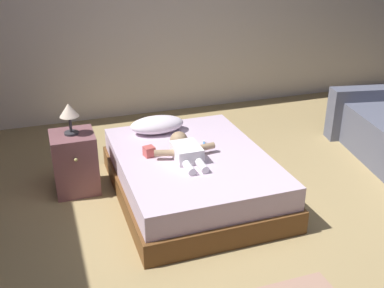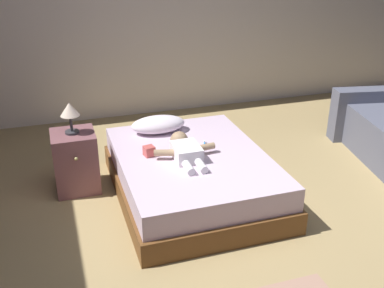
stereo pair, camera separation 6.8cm
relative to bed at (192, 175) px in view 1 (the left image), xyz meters
The scene contains 9 objects.
ground_plane 0.86m from the bed, 73.74° to the right, with size 8.00×8.00×0.00m, color tan.
wall_behind_bed 2.46m from the bed, 83.91° to the left, with size 8.00×0.12×2.54m, color beige.
bed is the anchor object (origin of this frame).
pillow 0.66m from the bed, 104.58° to the left, with size 0.51×0.29×0.15m.
baby 0.27m from the bed, 166.31° to the right, with size 0.54×0.60×0.16m.
toothbrush 0.30m from the bed, 41.55° to the left, with size 0.06×0.14×0.02m.
nightstand 1.04m from the bed, 155.99° to the left, with size 0.37×0.40×0.54m.
lamp 1.17m from the bed, 155.98° to the left, with size 0.16×0.16×0.28m.
toy_block 0.44m from the bed, 164.76° to the left, with size 0.10×0.10×0.08m.
Camera 1 is at (-1.38, -2.50, 2.08)m, focal length 42.65 mm.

